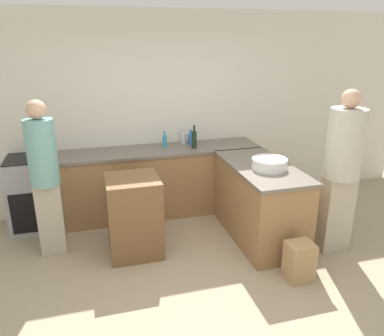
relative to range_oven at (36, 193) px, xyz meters
name	(u,v)px	position (x,y,z in m)	size (l,w,h in m)	color
ground_plane	(205,297)	(1.65, -1.95, -0.47)	(14.00, 14.00, 0.00)	tan
wall_back	(157,113)	(1.65, 0.32, 0.88)	(8.00, 0.06, 2.70)	silver
counter_back	(163,181)	(1.65, 0.00, 0.00)	(2.65, 0.62, 0.93)	olive
counter_peninsula	(259,201)	(2.63, -1.00, 0.00)	(0.69, 1.43, 0.93)	olive
range_oven	(36,193)	(0.00, 0.00, 0.00)	(0.64, 0.59, 0.94)	#99999E
island_table	(134,216)	(1.13, -0.96, -0.01)	(0.58, 0.57, 0.90)	brown
mixing_bowl	(269,164)	(2.66, -1.14, 0.52)	(0.40, 0.40, 0.12)	white
water_bottle_blue	(191,139)	(2.08, 0.09, 0.54)	(0.09, 0.09, 0.21)	#386BB7
vinegar_bottle_clear	(184,138)	(1.99, 0.15, 0.54)	(0.07, 0.07, 0.22)	silver
dish_soap_bottle	(165,141)	(1.70, 0.07, 0.55)	(0.06, 0.06, 0.22)	#338CBF
wine_bottle_dark	(194,139)	(2.07, -0.09, 0.58)	(0.07, 0.07, 0.31)	black
person_by_range	(45,173)	(0.23, -0.72, 0.49)	(0.30, 0.30, 1.75)	#ADA38E
person_at_peninsula	(342,168)	(3.34, -1.50, 0.53)	(0.38, 0.38, 1.84)	#ADA38E
paper_bag	(299,261)	(2.66, -1.93, -0.26)	(0.26, 0.23, 0.41)	#A88456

